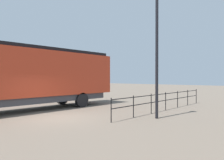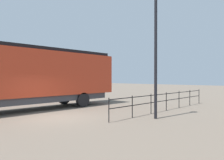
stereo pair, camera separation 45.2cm
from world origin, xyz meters
name	(u,v)px [view 1 (the left image)]	position (x,y,z in m)	size (l,w,h in m)	color
ground_plane	(59,118)	(0.00, 0.00, 0.00)	(120.00, 120.00, 0.00)	#756656
locomotive	(11,75)	(-3.84, -1.04, 2.41)	(2.84, 16.89, 4.32)	red
lamp_post	(157,33)	(4.08, 3.49, 4.68)	(0.46, 0.46, 7.15)	black
platform_fence	(166,99)	(2.96, 6.61, 0.80)	(0.05, 11.26, 1.23)	black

